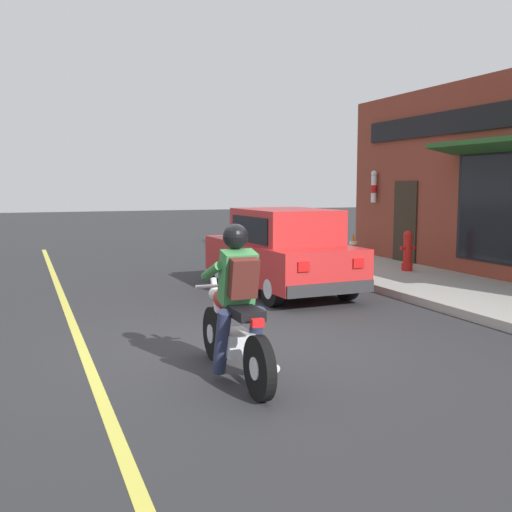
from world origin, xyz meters
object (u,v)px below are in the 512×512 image
at_px(car_hatchback, 281,252).
at_px(fire_hydrant, 407,251).
at_px(traffic_cone, 353,245).
at_px(motorcycle_with_rider, 235,315).

xyz_separation_m(car_hatchback, fire_hydrant, (3.34, 0.71, -0.19)).
bearing_deg(traffic_cone, car_hatchback, -135.65).
bearing_deg(traffic_cone, fire_hydrant, -96.99).
bearing_deg(car_hatchback, motorcycle_with_rider, -119.26).
distance_m(motorcycle_with_rider, car_hatchback, 5.09).
xyz_separation_m(car_hatchback, traffic_cone, (3.69, 3.61, -0.33)).
distance_m(motorcycle_with_rider, fire_hydrant, 7.78).
height_order(motorcycle_with_rider, traffic_cone, motorcycle_with_rider).
relative_size(car_hatchback, fire_hydrant, 4.38).
relative_size(motorcycle_with_rider, fire_hydrant, 2.30).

